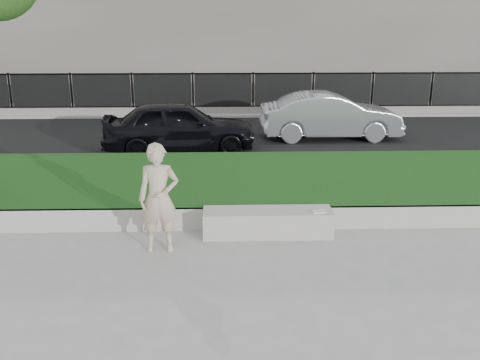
{
  "coord_description": "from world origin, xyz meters",
  "views": [
    {
      "loc": [
        0.55,
        -7.61,
        3.57
      ],
      "look_at": [
        0.8,
        1.2,
        0.86
      ],
      "focal_mm": 40.0,
      "sensor_mm": 36.0,
      "label": 1
    }
  ],
  "objects_px": {
    "car_silver": "(330,116)",
    "man": "(159,198)",
    "stone_bench": "(268,222)",
    "car_dark": "(179,126)",
    "book": "(319,211)"
  },
  "relations": [
    {
      "from": "man",
      "to": "car_dark",
      "type": "distance_m",
      "value": 6.33
    },
    {
      "from": "man",
      "to": "car_silver",
      "type": "bearing_deg",
      "value": 59.3
    },
    {
      "from": "stone_bench",
      "to": "book",
      "type": "relative_size",
      "value": 10.63
    },
    {
      "from": "stone_bench",
      "to": "book",
      "type": "bearing_deg",
      "value": -8.17
    },
    {
      "from": "book",
      "to": "car_silver",
      "type": "distance_m",
      "value": 7.54
    },
    {
      "from": "stone_bench",
      "to": "book",
      "type": "distance_m",
      "value": 0.88
    },
    {
      "from": "car_silver",
      "to": "man",
      "type": "bearing_deg",
      "value": 150.4
    },
    {
      "from": "stone_bench",
      "to": "car_silver",
      "type": "distance_m",
      "value": 7.66
    },
    {
      "from": "stone_bench",
      "to": "man",
      "type": "distance_m",
      "value": 1.94
    },
    {
      "from": "stone_bench",
      "to": "car_silver",
      "type": "relative_size",
      "value": 0.53
    },
    {
      "from": "stone_bench",
      "to": "car_dark",
      "type": "distance_m",
      "value": 6.11
    },
    {
      "from": "car_dark",
      "to": "car_silver",
      "type": "xyz_separation_m",
      "value": [
        4.38,
        1.47,
        -0.01
      ]
    },
    {
      "from": "book",
      "to": "stone_bench",
      "type": "bearing_deg",
      "value": 160.5
    },
    {
      "from": "man",
      "to": "car_dark",
      "type": "relative_size",
      "value": 0.43
    },
    {
      "from": "car_dark",
      "to": "man",
      "type": "bearing_deg",
      "value": 175.66
    }
  ]
}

